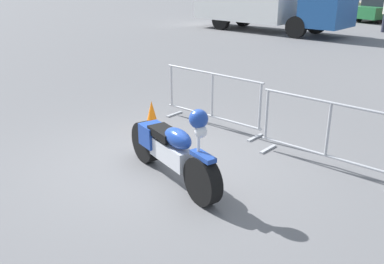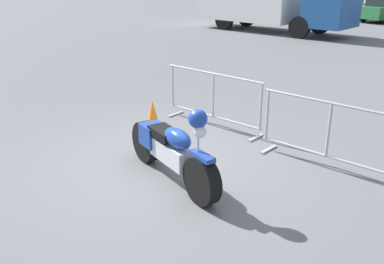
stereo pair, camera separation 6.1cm
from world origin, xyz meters
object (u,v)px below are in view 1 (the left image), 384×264
(parked_car_silver, at_px, (302,3))
(parked_car_tan, at_px, (340,6))
(motorcycle, at_px, (171,149))
(crowd_barrier_far, at_px, (328,134))
(crowd_barrier_near, at_px, (212,99))
(traffic_cone, at_px, (152,116))
(parked_car_green, at_px, (383,9))

(parked_car_silver, distance_m, parked_car_tan, 2.87)
(motorcycle, xyz_separation_m, crowd_barrier_far, (1.26, 2.05, 0.07))
(crowd_barrier_near, xyz_separation_m, crowd_barrier_far, (2.52, 0.00, 0.00))
(parked_car_tan, relative_size, traffic_cone, 7.03)
(crowd_barrier_near, height_order, parked_car_silver, parked_car_silver)
(crowd_barrier_near, relative_size, parked_car_silver, 0.51)
(parked_car_tan, distance_m, parked_car_green, 2.87)
(traffic_cone, bearing_deg, crowd_barrier_near, 60.70)
(parked_car_tan, distance_m, traffic_cone, 22.69)
(traffic_cone, bearing_deg, parked_car_silver, 118.07)
(parked_car_silver, xyz_separation_m, traffic_cone, (11.28, -21.16, -0.44))
(motorcycle, relative_size, parked_car_green, 0.54)
(motorcycle, xyz_separation_m, parked_car_tan, (-10.25, 22.09, 0.20))
(motorcycle, height_order, parked_car_tan, parked_car_tan)
(parked_car_green, bearing_deg, crowd_barrier_far, -149.10)
(parked_car_tan, relative_size, parked_car_green, 1.00)
(motorcycle, height_order, parked_car_green, parked_car_green)
(crowd_barrier_near, distance_m, traffic_cone, 1.21)
(motorcycle, xyz_separation_m, parked_car_green, (-7.37, 21.97, 0.20))
(crowd_barrier_far, relative_size, parked_car_tan, 0.55)
(parked_car_green, bearing_deg, crowd_barrier_near, -155.48)
(parked_car_silver, bearing_deg, traffic_cone, -144.47)
(parked_car_silver, xyz_separation_m, parked_car_tan, (2.87, -0.09, -0.05))
(crowd_barrier_near, bearing_deg, parked_car_green, 107.06)
(motorcycle, bearing_deg, traffic_cone, 159.54)
(motorcycle, bearing_deg, crowd_barrier_far, 67.06)
(crowd_barrier_far, bearing_deg, traffic_cone, -161.62)
(crowd_barrier_far, xyz_separation_m, parked_car_tan, (-11.51, 20.04, 0.13))
(parked_car_tan, bearing_deg, crowd_barrier_near, -148.39)
(motorcycle, xyz_separation_m, traffic_cone, (-1.84, 1.02, -0.20))
(crowd_barrier_near, height_order, parked_car_tan, parked_car_tan)
(motorcycle, distance_m, parked_car_tan, 24.35)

